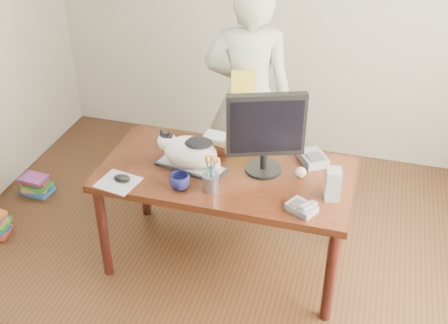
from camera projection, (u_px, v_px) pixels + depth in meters
room at (193, 135)px, 2.75m from camera, size 4.50×4.50×4.50m
desk at (229, 183)px, 3.70m from camera, size 1.60×0.80×0.75m
keyboard at (191, 166)px, 3.58m from camera, size 0.48×0.27×0.03m
cat at (188, 151)px, 3.52m from camera, size 0.45×0.28×0.25m
monitor at (266, 130)px, 3.39m from camera, size 0.47×0.30×0.54m
pen_cup at (211, 181)px, 3.35m from camera, size 0.11×0.11×0.25m
mousepad at (118, 182)px, 3.45m from camera, size 0.27×0.25×0.01m
mouse at (122, 178)px, 3.45m from camera, size 0.12×0.09×0.04m
coffee_mug at (180, 182)px, 3.38m from camera, size 0.17×0.17×0.10m
phone at (302, 207)px, 3.20m from camera, size 0.20×0.18×0.07m
speaker at (333, 184)px, 3.27m from camera, size 0.11×0.11×0.20m
baseball at (301, 172)px, 3.49m from camera, size 0.07×0.07×0.07m
book_stack at (217, 142)px, 3.78m from camera, size 0.27×0.22×0.09m
calculator at (313, 158)px, 3.64m from camera, size 0.23×0.25×0.06m
person at (248, 98)px, 4.13m from camera, size 0.72×0.55×1.77m
held_book at (243, 87)px, 3.90m from camera, size 0.18×0.13×0.23m
book_pile_b at (36, 185)px, 4.61m from camera, size 0.26×0.20×0.15m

